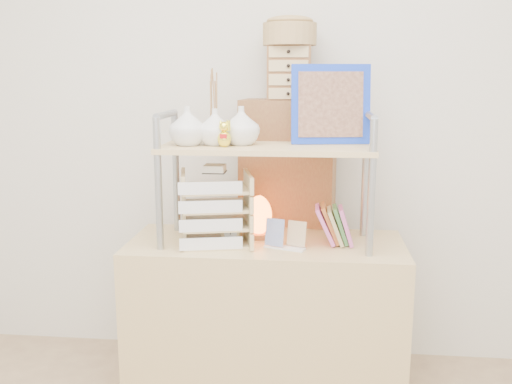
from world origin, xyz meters
The scene contains 9 objects.
desk centered at (0.00, 1.20, 0.38)m, with size 1.20×0.50×0.75m, color tan.
cabinet centered at (0.08, 1.57, 0.68)m, with size 0.45×0.24×1.35m, color brown.
hutch centered at (-0.06, 1.21, 1.19)m, with size 0.90×0.34×0.76m.
letter_tray centered at (-0.21, 1.16, 0.89)m, with size 0.33×0.32×0.34m.
salt_lamp centered at (-0.04, 1.27, 0.85)m, with size 0.13×0.12×0.19m.
desk_clock centered at (-0.14, 1.12, 0.81)m, with size 0.08×0.04×0.11m.
postcard_stand centered at (0.09, 1.12, 0.79)m, with size 0.18×0.10×0.12m.
drawer_chest centered at (0.08, 1.55, 1.48)m, with size 0.20×0.16×0.25m.
woven_basket centered at (0.08, 1.55, 1.65)m, with size 0.25×0.25×0.10m, color olive.
Camera 1 is at (0.20, -1.18, 1.46)m, focal length 40.00 mm.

